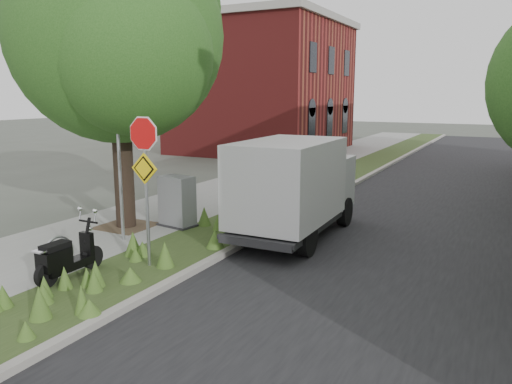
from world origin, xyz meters
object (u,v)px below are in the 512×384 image
utility_cabinet (177,202)px  scooter_near (63,261)px  sign_assembly (145,161)px  box_truck (294,184)px

utility_cabinet → scooter_near: bearing=-83.4°
sign_assembly → box_truck: 4.17m
sign_assembly → scooter_near: (-0.90, -1.42, -1.83)m
box_truck → utility_cabinet: bearing=-166.0°
scooter_near → utility_cabinet: size_ratio=1.21×
sign_assembly → utility_cabinet: size_ratio=2.38×
utility_cabinet → box_truck: bearing=14.0°
scooter_near → utility_cabinet: 4.38m
scooter_near → utility_cabinet: (-0.50, 4.34, 0.27)m
box_truck → utility_cabinet: 3.26m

